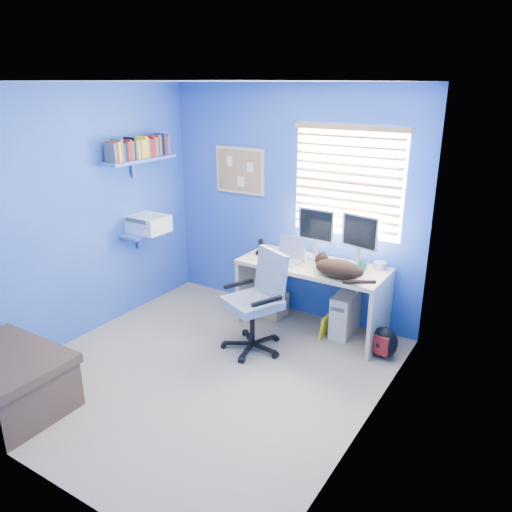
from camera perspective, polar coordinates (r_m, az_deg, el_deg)
The scene contains 23 objects.
floor at distance 4.70m, azimuth -5.92°, elevation -12.95°, with size 3.00×3.20×0.00m, color tan.
ceiling at distance 3.98m, azimuth -7.22°, elevation 19.20°, with size 3.00×3.20×0.00m, color white.
wall_back at distance 5.46m, azimuth 3.98°, elevation 6.04°, with size 3.00×0.01×2.50m, color blue.
wall_front at distance 3.17m, azimuth -24.81°, elevation -5.78°, with size 3.00×0.01×2.50m, color blue.
wall_left at distance 5.21m, azimuth -19.62°, elevation 4.30°, with size 0.01×3.20×2.50m, color blue.
wall_right at distance 3.48m, azimuth 13.27°, elevation -2.21°, with size 0.01×3.20×2.50m, color blue.
desk at distance 5.25m, azimuth 6.39°, elevation -4.72°, with size 1.51×0.65×0.74m, color beige.
laptop at distance 5.14m, azimuth 3.42°, elevation 0.56°, with size 0.33×0.26×0.22m, color silver.
monitor_left at distance 5.21m, azimuth 6.95°, elevation 2.54°, with size 0.40×0.12×0.54m, color silver.
monitor_right at distance 5.04m, azimuth 11.80°, elevation 1.71°, with size 0.40×0.12×0.54m, color silver.
phone at distance 5.36m, azimuth 0.59°, elevation 1.09°, with size 0.09×0.11×0.17m, color black.
mug at distance 5.03m, azimuth 12.08°, elevation -1.01°, with size 0.10×0.09×0.10m, color teal.
cd_spindle at distance 5.10m, azimuth 13.97°, elevation -1.06°, with size 0.13×0.13×0.07m, color silver.
cat at distance 4.78m, azimuth 9.50°, elevation -1.46°, with size 0.48×0.25×0.17m, color black.
tower_pc at distance 5.29m, azimuth 10.15°, elevation -6.47°, with size 0.19×0.44×0.45m, color beige.
drawer_boxes at distance 5.64m, azimuth 1.54°, elevation -5.47°, with size 0.35×0.28×0.27m, color tan.
yellow_book at distance 5.22m, azimuth 7.80°, elevation -8.01°, with size 0.03×0.17×0.24m, color yellow.
backpack at distance 4.97m, azimuth 14.41°, elevation -9.50°, with size 0.26×0.20×0.31m, color black.
bed_corner at distance 4.56m, azimuth -26.65°, elevation -12.72°, with size 0.97×0.69×0.47m, color #503A2E.
office_chair at distance 4.88m, azimuth 0.07°, elevation -6.61°, with size 0.76×0.76×0.98m.
window_blinds at distance 5.11m, azimuth 10.39°, elevation 8.28°, with size 1.15×0.05×1.10m.
corkboard at distance 5.72m, azimuth -1.87°, elevation 9.73°, with size 0.64×0.02×0.52m.
wall_shelves at distance 5.55m, azimuth -12.84°, elevation 7.75°, with size 0.42×0.90×1.05m.
Camera 1 is at (2.50, -3.10, 2.49)m, focal length 35.00 mm.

